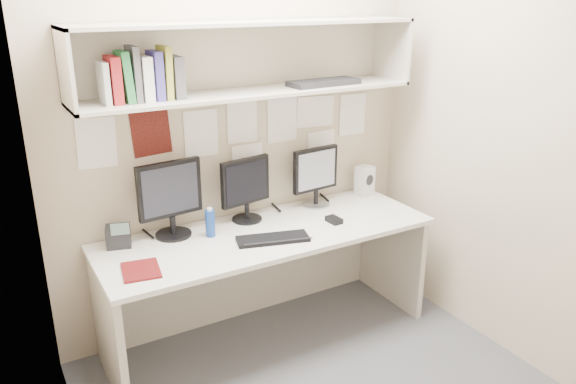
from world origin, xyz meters
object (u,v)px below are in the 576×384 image
desk (268,285)px  keyboard (273,239)px  monitor_left (170,196)px  speaker (365,181)px  maroon_notebook (141,270)px  monitor_center (246,186)px  desk_phone (118,236)px  monitor_right (316,174)px

desk → keyboard: keyboard is taller
monitor_left → keyboard: bearing=-43.3°
speaker → maroon_notebook: bearing=177.4°
desk → monitor_center: size_ratio=5.07×
speaker → maroon_notebook: 1.72m
speaker → maroon_notebook: speaker is taller
speaker → desk_phone: (-1.70, 0.00, -0.04)m
keyboard → maroon_notebook: (-0.76, 0.00, -0.00)m
monitor_right → keyboard: monitor_right is taller
maroon_notebook → keyboard: bearing=9.1°
monitor_center → maroon_notebook: (-0.77, -0.36, -0.21)m
monitor_left → speaker: bearing=-6.1°
desk → monitor_right: (0.48, 0.22, 0.58)m
desk → maroon_notebook: (-0.80, -0.14, 0.37)m
monitor_left → monitor_center: size_ratio=1.13×
monitor_left → speaker: (1.39, -0.00, -0.14)m
desk → keyboard: (-0.04, -0.14, 0.37)m
desk → maroon_notebook: 0.89m
monitor_left → desk_phone: bearing=173.9°
monitor_left → monitor_center: bearing=-6.0°
monitor_left → desk_phone: (-0.31, 0.00, -0.18)m
monitor_center → maroon_notebook: 0.87m
monitor_left → keyboard: (0.47, -0.36, -0.23)m
monitor_left → desk_phone: monitor_left is taller
desk → maroon_notebook: maroon_notebook is taller
monitor_center → desk_phone: 0.80m
speaker → maroon_notebook: size_ratio=0.92×
maroon_notebook → desk: bearing=18.9°
monitor_left → desk_phone: size_ratio=2.81×
keyboard → monitor_left: bearing=158.4°
monitor_right → desk_phone: (-1.29, 0.00, -0.16)m
maroon_notebook → desk_phone: desk_phone is taller
keyboard → speaker: (0.92, 0.36, 0.09)m
monitor_left → speaker: monitor_left is taller
monitor_left → maroon_notebook: bearing=-135.4°
monitor_left → maroon_notebook: size_ratio=1.97×
desk → keyboard: bearing=-104.2°
monitor_center → monitor_left: bearing=170.1°
monitor_left → keyboard: size_ratio=1.08×
monitor_center → desk_phone: monitor_center is taller
monitor_center → speaker: bearing=-10.1°
monitor_center → speaker: monitor_center is taller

